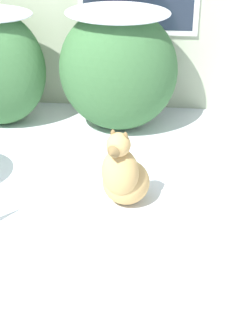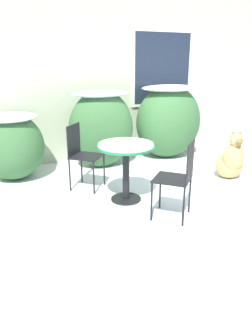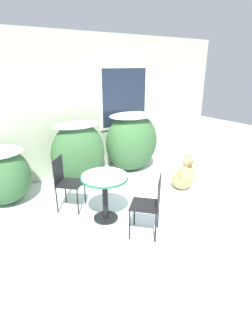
# 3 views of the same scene
# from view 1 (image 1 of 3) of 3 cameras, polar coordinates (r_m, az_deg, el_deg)

# --- Properties ---
(ground_plane) EXTENTS (16.00, 16.00, 0.00)m
(ground_plane) POSITION_cam_1_polar(r_m,az_deg,el_deg) (4.93, -12.81, -3.53)
(ground_plane) COLOR white
(shrub_right) EXTENTS (1.32, 0.99, 1.39)m
(shrub_right) POSITION_cam_1_polar(r_m,az_deg,el_deg) (5.80, -0.87, 11.10)
(shrub_right) COLOR #386638
(shrub_right) RESTS_ON ground_plane
(dog) EXTENTS (0.55, 0.62, 0.80)m
(dog) POSITION_cam_1_polar(r_m,az_deg,el_deg) (4.60, -0.27, -0.89)
(dog) COLOR tan
(dog) RESTS_ON ground_plane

